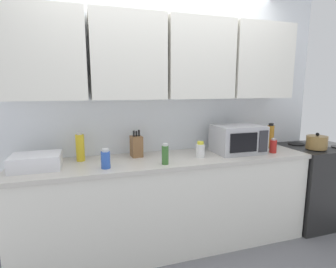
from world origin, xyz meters
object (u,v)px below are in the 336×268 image
at_px(knife_block, 136,146).
at_px(bottle_blue_cleaner, 106,159).
at_px(bottle_green_oil, 165,154).
at_px(stove_range, 314,184).
at_px(bottle_white_jar, 200,150).
at_px(kettle, 317,142).
at_px(bottle_yellow_mustard, 80,147).
at_px(bottle_red_sauce, 273,146).
at_px(bottle_amber_vinegar, 270,136).
at_px(microwave, 238,139).
at_px(dish_rack, 36,161).

distance_m(knife_block, bottle_blue_cleaner, 0.43).
distance_m(bottle_green_oil, bottle_blue_cleaner, 0.50).
relative_size(stove_range, bottle_white_jar, 5.98).
distance_m(kettle, bottle_yellow_mustard, 2.42).
height_order(bottle_green_oil, bottle_blue_cleaner, bottle_green_oil).
height_order(bottle_green_oil, bottle_red_sauce, bottle_green_oil).
xyz_separation_m(bottle_amber_vinegar, bottle_red_sauce, (-0.12, -0.20, -0.06)).
distance_m(bottle_blue_cleaner, bottle_red_sauce, 1.67).
bearing_deg(knife_block, bottle_green_oil, -60.80).
xyz_separation_m(microwave, dish_rack, (-1.87, 0.01, -0.08)).
height_order(dish_rack, knife_block, knife_block).
xyz_separation_m(knife_block, bottle_yellow_mustard, (-0.51, 0.00, 0.02)).
distance_m(stove_range, bottle_amber_vinegar, 0.83).
height_order(microwave, bottle_red_sauce, microwave).
bearing_deg(stove_range, microwave, 179.18).
relative_size(stove_range, bottle_amber_vinegar, 3.33).
height_order(dish_rack, bottle_amber_vinegar, bottle_amber_vinegar).
bearing_deg(knife_block, bottle_white_jar, -19.61).
bearing_deg(bottle_amber_vinegar, bottle_yellow_mustard, 178.01).
bearing_deg(bottle_red_sauce, bottle_yellow_mustard, 171.96).
distance_m(stove_range, bottle_green_oil, 1.95).
bearing_deg(bottle_red_sauce, bottle_white_jar, 175.71).
bearing_deg(knife_block, bottle_yellow_mustard, 179.97).
bearing_deg(bottle_red_sauce, bottle_blue_cleaner, -178.80).
xyz_separation_m(knife_block, bottle_red_sauce, (1.36, -0.26, -0.03)).
bearing_deg(dish_rack, bottle_blue_cleaner, -16.62).
height_order(dish_rack, bottle_white_jar, bottle_white_jar).
xyz_separation_m(stove_range, dish_rack, (-2.91, 0.02, 0.51)).
relative_size(kettle, bottle_amber_vinegar, 0.76).
relative_size(stove_range, microwave, 1.90).
xyz_separation_m(dish_rack, bottle_red_sauce, (2.21, -0.13, 0.01)).
relative_size(knife_block, bottle_white_jar, 1.70).
bearing_deg(bottle_green_oil, kettle, 1.24).
bearing_deg(kettle, microwave, 169.88).
height_order(microwave, bottle_amber_vinegar, microwave).
distance_m(kettle, knife_block, 1.91).
height_order(stove_range, bottle_blue_cleaner, bottle_blue_cleaner).
height_order(kettle, microwave, microwave).
distance_m(bottle_white_jar, bottle_green_oil, 0.41).
xyz_separation_m(bottle_blue_cleaner, bottle_red_sauce, (1.67, 0.04, -0.01)).
height_order(bottle_yellow_mustard, bottle_green_oil, bottle_yellow_mustard).
relative_size(bottle_white_jar, bottle_red_sauce, 1.02).
relative_size(kettle, bottle_green_oil, 1.14).
distance_m(bottle_yellow_mustard, bottle_red_sauce, 1.89).
relative_size(microwave, dish_rack, 1.26).
xyz_separation_m(stove_range, bottle_green_oil, (-1.87, -0.18, 0.54)).
bearing_deg(kettle, dish_rack, 176.66).
xyz_separation_m(microwave, knife_block, (-1.02, 0.14, -0.04)).
bearing_deg(bottle_yellow_mustard, microwave, -5.33).
distance_m(microwave, bottle_red_sauce, 0.37).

